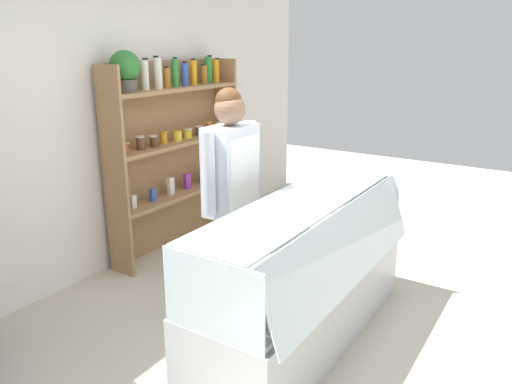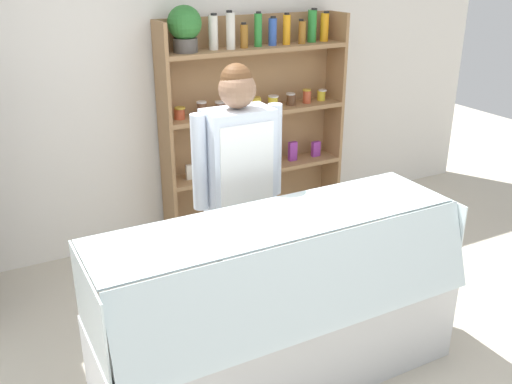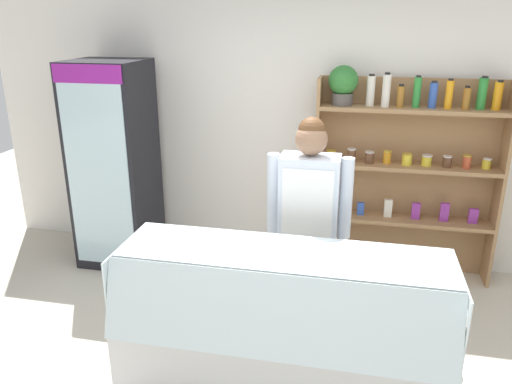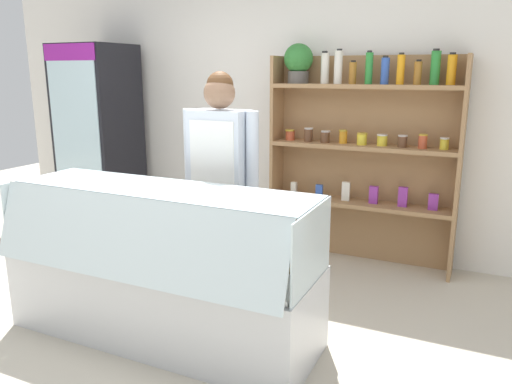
{
  "view_description": "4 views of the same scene",
  "coord_description": "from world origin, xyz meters",
  "px_view_note": "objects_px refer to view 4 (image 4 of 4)",
  "views": [
    {
      "loc": [
        -2.83,
        -1.39,
        2.04
      ],
      "look_at": [
        -0.06,
        0.39,
        1.03
      ],
      "focal_mm": 35.0,
      "sensor_mm": 36.0,
      "label": 1
    },
    {
      "loc": [
        -1.41,
        -2.31,
        2.3
      ],
      "look_at": [
        0.14,
        0.6,
        0.93
      ],
      "focal_mm": 40.0,
      "sensor_mm": 36.0,
      "label": 2
    },
    {
      "loc": [
        0.38,
        -2.66,
        2.37
      ],
      "look_at": [
        -0.29,
        0.49,
        1.23
      ],
      "focal_mm": 35.0,
      "sensor_mm": 36.0,
      "label": 3
    },
    {
      "loc": [
        1.82,
        -2.46,
        1.73
      ],
      "look_at": [
        0.32,
        0.74,
        0.86
      ],
      "focal_mm": 35.0,
      "sensor_mm": 36.0,
      "label": 4
    }
  ],
  "objects_px": {
    "drinks_fridge": "(100,141)",
    "shelving_unit": "(356,140)",
    "shop_clerk": "(220,169)",
    "deli_display_case": "(161,291)"
  },
  "relations": [
    {
      "from": "drinks_fridge",
      "to": "shelving_unit",
      "type": "relative_size",
      "value": 1.01
    },
    {
      "from": "drinks_fridge",
      "to": "shop_clerk",
      "type": "xyz_separation_m",
      "value": [
        2.0,
        -0.94,
        0.03
      ]
    },
    {
      "from": "drinks_fridge",
      "to": "deli_display_case",
      "type": "height_order",
      "value": "drinks_fridge"
    },
    {
      "from": "deli_display_case",
      "to": "shop_clerk",
      "type": "xyz_separation_m",
      "value": [
        0.09,
        0.66,
        0.71
      ]
    },
    {
      "from": "shelving_unit",
      "to": "deli_display_case",
      "type": "xyz_separation_m",
      "value": [
        -0.78,
        -1.9,
        -0.81
      ]
    },
    {
      "from": "shop_clerk",
      "to": "deli_display_case",
      "type": "bearing_deg",
      "value": -97.66
    },
    {
      "from": "drinks_fridge",
      "to": "deli_display_case",
      "type": "relative_size",
      "value": 0.96
    },
    {
      "from": "drinks_fridge",
      "to": "deli_display_case",
      "type": "distance_m",
      "value": 2.58
    },
    {
      "from": "shelving_unit",
      "to": "shop_clerk",
      "type": "relative_size",
      "value": 1.14
    },
    {
      "from": "shelving_unit",
      "to": "shop_clerk",
      "type": "height_order",
      "value": "shelving_unit"
    }
  ]
}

